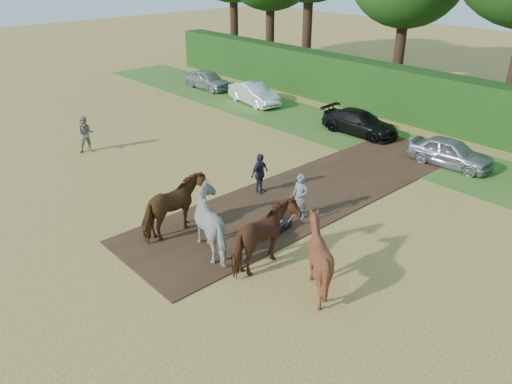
{
  "coord_description": "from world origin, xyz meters",
  "views": [
    {
      "loc": [
        13.85,
        -7.37,
        9.1
      ],
      "look_at": [
        2.03,
        3.28,
        1.4
      ],
      "focal_mm": 35.0,
      "sensor_mm": 36.0,
      "label": 1
    }
  ],
  "objects": [
    {
      "name": "earth_strip",
      "position": [
        1.5,
        7.0,
        0.03
      ],
      "size": [
        4.5,
        17.0,
        0.05
      ],
      "primitive_type": "cube",
      "color": "#472D1C",
      "rests_on": "ground"
    },
    {
      "name": "grass_verge",
      "position": [
        0.0,
        14.0,
        0.01
      ],
      "size": [
        50.0,
        5.0,
        0.03
      ],
      "primitive_type": "cube",
      "color": "#38601E",
      "rests_on": "ground"
    },
    {
      "name": "hedgerow",
      "position": [
        0.0,
        18.5,
        1.5
      ],
      "size": [
        46.0,
        1.6,
        3.0
      ],
      "primitive_type": "cube",
      "color": "#14380F",
      "rests_on": "ground"
    },
    {
      "name": "ground",
      "position": [
        0.0,
        0.0,
        0.0
      ],
      "size": [
        120.0,
        120.0,
        0.0
      ],
      "primitive_type": "plane",
      "color": "gold",
      "rests_on": "ground"
    },
    {
      "name": "parked_cars",
      "position": [
        2.37,
        13.96,
        0.68
      ],
      "size": [
        35.59,
        3.0,
        1.47
      ],
      "color": "#A2A5A9",
      "rests_on": "ground"
    },
    {
      "name": "spectator_near",
      "position": [
        -9.16,
        2.05,
        0.93
      ],
      "size": [
        1.01,
        1.11,
        1.85
      ],
      "primitive_type": "imported",
      "rotation": [
        0.0,
        0.0,
        1.15
      ],
      "color": "#B3AB8D",
      "rests_on": "ground"
    },
    {
      "name": "plough_team",
      "position": [
        3.27,
        1.58,
        1.07
      ],
      "size": [
        7.17,
        5.71,
        2.15
      ],
      "color": "brown",
      "rests_on": "ground"
    },
    {
      "name": "spectator_far",
      "position": [
        0.06,
        5.26,
        0.87
      ],
      "size": [
        0.59,
        1.08,
        1.75
      ],
      "primitive_type": "imported",
      "rotation": [
        0.0,
        0.0,
        1.73
      ],
      "color": "#242630",
      "rests_on": "ground"
    }
  ]
}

